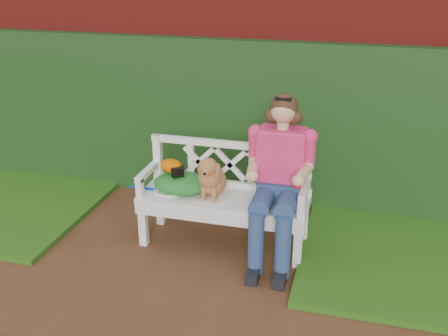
# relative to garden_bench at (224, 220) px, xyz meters

# --- Properties ---
(ground) EXTENTS (60.00, 60.00, 0.00)m
(ground) POSITION_rel_garden_bench_xyz_m (-0.39, -0.70, -0.24)
(ground) COLOR #4B2817
(brick_wall) EXTENTS (10.00, 0.30, 2.20)m
(brick_wall) POSITION_rel_garden_bench_xyz_m (-0.39, 1.20, 0.86)
(brick_wall) COLOR maroon
(brick_wall) RESTS_ON ground
(ivy_hedge) EXTENTS (10.00, 0.18, 1.70)m
(ivy_hedge) POSITION_rel_garden_bench_xyz_m (-0.39, 0.98, 0.61)
(ivy_hedge) COLOR #1E3F16
(ivy_hedge) RESTS_ON ground
(garden_bench) EXTENTS (1.60, 0.66, 0.48)m
(garden_bench) POSITION_rel_garden_bench_xyz_m (0.00, 0.00, 0.00)
(garden_bench) COLOR white
(garden_bench) RESTS_ON ground
(seated_woman) EXTENTS (0.70, 0.87, 1.43)m
(seated_woman) POSITION_rel_garden_bench_xyz_m (0.49, -0.02, 0.47)
(seated_woman) COLOR #F2587A
(seated_woman) RESTS_ON ground
(dog) EXTENTS (0.27, 0.36, 0.40)m
(dog) POSITION_rel_garden_bench_xyz_m (-0.11, -0.01, 0.44)
(dog) COLOR #966333
(dog) RESTS_ON garden_bench
(tennis_racket) EXTENTS (0.59, 0.39, 0.03)m
(tennis_racket) POSITION_rel_garden_bench_xyz_m (-0.53, -0.06, 0.25)
(tennis_racket) COLOR silver
(tennis_racket) RESTS_ON garden_bench
(green_bag) EXTENTS (0.55, 0.46, 0.17)m
(green_bag) POSITION_rel_garden_bench_xyz_m (-0.40, -0.01, 0.33)
(green_bag) COLOR #1E8A2E
(green_bag) RESTS_ON garden_bench
(camera_item) EXTENTS (0.14, 0.12, 0.08)m
(camera_item) POSITION_rel_garden_bench_xyz_m (-0.42, -0.04, 0.45)
(camera_item) COLOR black
(camera_item) RESTS_ON green_bag
(baseball_glove) EXTENTS (0.21, 0.17, 0.13)m
(baseball_glove) POSITION_rel_garden_bench_xyz_m (-0.49, 0.01, 0.48)
(baseball_glove) COLOR #C85700
(baseball_glove) RESTS_ON green_bag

